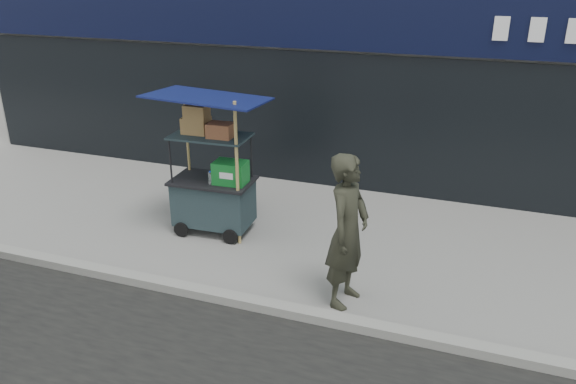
% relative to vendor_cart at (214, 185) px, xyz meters
% --- Properties ---
extents(ground, '(80.00, 80.00, 0.00)m').
position_rel_vendor_cart_xyz_m(ground, '(1.53, -1.52, -0.76)').
color(ground, slate).
rests_on(ground, ground).
extents(curb, '(80.00, 0.18, 0.12)m').
position_rel_vendor_cart_xyz_m(curb, '(1.53, -1.72, -0.70)').
color(curb, gray).
rests_on(curb, ground).
extents(vendor_cart, '(1.64, 1.19, 2.16)m').
position_rel_vendor_cart_xyz_m(vendor_cart, '(0.00, 0.00, 0.00)').
color(vendor_cart, '#182629').
rests_on(vendor_cart, ground).
extents(vendor_man, '(0.57, 0.76, 1.88)m').
position_rel_vendor_cart_xyz_m(vendor_man, '(2.33, -1.20, 0.18)').
color(vendor_man, '#27291E').
rests_on(vendor_man, ground).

